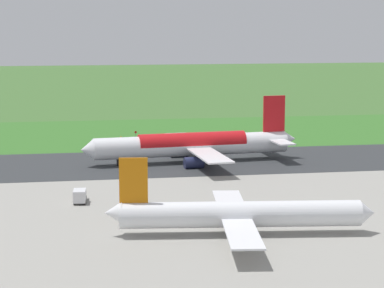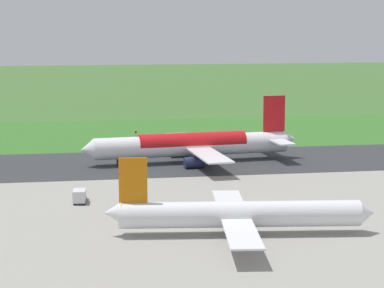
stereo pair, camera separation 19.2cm
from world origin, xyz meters
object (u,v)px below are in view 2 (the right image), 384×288
Objects in this scene: no_stopping_sign at (136,135)px; traffic_cone_orange at (121,136)px; service_truck_baggage at (80,195)px; airliner_main at (194,145)px; airliner_parked_mid at (239,214)px.

no_stopping_sign is 7.41m from traffic_cone_orange.
airliner_main is at bearing -127.03° from service_truck_baggage.
service_truck_baggage is at bearing 80.66° from traffic_cone_orange.
service_truck_baggage is 79.80m from traffic_cone_orange.
airliner_parked_mid is 98.63m from no_stopping_sign.
no_stopping_sign is at bearing -85.14° from airliner_parked_mid.
traffic_cone_orange is at bearing -99.34° from service_truck_baggage.
no_stopping_sign is (11.14, -35.49, -2.76)m from airliner_main.
traffic_cone_orange is (-12.96, -78.73, -1.13)m from service_truck_baggage.
airliner_main is at bearing 107.43° from no_stopping_sign.
airliner_main is 62.83m from airliner_parked_mid.
airliner_main is at bearing -92.55° from airliner_parked_mid.
airliner_main is 44.49m from traffic_cone_orange.
no_stopping_sign is at bearing -72.57° from airliner_main.
service_truck_baggage is 10.81× the size of traffic_cone_orange.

